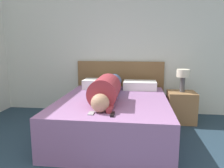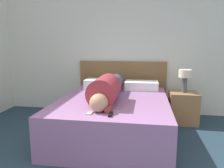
% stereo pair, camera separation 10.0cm
% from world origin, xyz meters
% --- Properties ---
extents(wall_back, '(5.86, 0.06, 2.60)m').
position_xyz_m(wall_back, '(0.00, 3.33, 1.30)').
color(wall_back, silver).
rests_on(wall_back, ground_plane).
extents(bed, '(1.59, 2.01, 0.56)m').
position_xyz_m(bed, '(0.09, 2.11, 0.28)').
color(bed, '#936699').
rests_on(bed, ground_plane).
extents(headboard, '(1.71, 0.04, 1.03)m').
position_xyz_m(headboard, '(0.09, 3.26, 0.51)').
color(headboard, brown).
rests_on(headboard, ground_plane).
extents(nightstand, '(0.47, 0.43, 0.54)m').
position_xyz_m(nightstand, '(1.21, 2.81, 0.27)').
color(nightstand, olive).
rests_on(nightstand, ground_plane).
extents(table_lamp, '(0.22, 0.22, 0.40)m').
position_xyz_m(table_lamp, '(1.21, 2.81, 0.83)').
color(table_lamp, '#4C4C51').
rests_on(table_lamp, nightstand).
extents(person_lying, '(0.37, 1.61, 0.37)m').
position_xyz_m(person_lying, '(0.01, 2.05, 0.72)').
color(person_lying, tan).
rests_on(person_lying, bed).
extents(pillow_near_headboard, '(0.61, 0.37, 0.16)m').
position_xyz_m(pillow_near_headboard, '(-0.24, 2.88, 0.64)').
color(pillow_near_headboard, white).
rests_on(pillow_near_headboard, bed).
extents(pillow_second, '(0.58, 0.37, 0.15)m').
position_xyz_m(pillow_second, '(0.48, 2.88, 0.63)').
color(pillow_second, white).
rests_on(pillow_second, bed).
extents(tv_remote, '(0.04, 0.15, 0.02)m').
position_xyz_m(tv_remote, '(0.17, 1.33, 0.57)').
color(tv_remote, black).
rests_on(tv_remote, bed).
extents(cell_phone, '(0.06, 0.13, 0.01)m').
position_xyz_m(cell_phone, '(-0.08, 1.36, 0.56)').
color(cell_phone, '#B2B7BC').
rests_on(cell_phone, bed).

